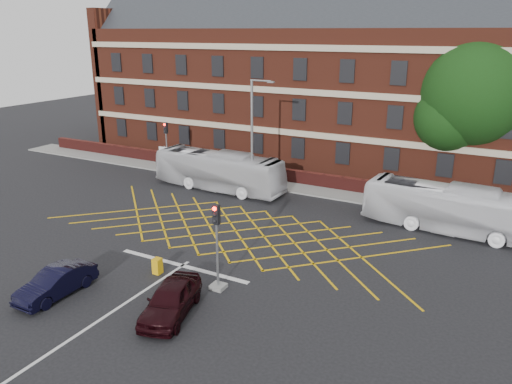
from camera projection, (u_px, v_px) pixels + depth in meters
The scene contains 17 objects.
ground at pixel (218, 242), 29.22m from camera, with size 120.00×120.00×0.00m, color black.
victorian_building at pixel (350, 77), 45.09m from camera, with size 51.00×12.17×20.40m.
boundary_wall at pixel (306, 178), 39.92m from camera, with size 56.00×0.50×1.10m, color #4C1714.
far_pavement at pixel (300, 187), 39.24m from camera, with size 60.00×3.00×0.12m, color slate.
box_junction_hatching at pixel (236, 231), 30.89m from camera, with size 11.50×0.12×0.02m, color #CC990C.
stop_line at pixel (182, 266), 26.29m from camera, with size 8.00×0.30×0.02m, color silver.
centre_line at pixel (89, 327), 20.85m from camera, with size 0.15×14.00×0.02m, color silver.
bus_left at pixel (219, 171), 38.50m from camera, with size 2.52×10.76×3.00m, color silver.
bus_right at pixel (452, 209), 30.36m from camera, with size 2.48×10.60×2.95m, color silver.
car_navy at pixel (56, 283), 23.18m from camera, with size 1.39×3.99×1.31m, color black.
car_maroon at pixel (171, 300), 21.57m from camera, with size 1.72×4.28×1.46m, color black.
deciduous_tree at pixel (473, 100), 36.71m from camera, with size 8.07×7.96×11.46m.
traffic_light_near at pixel (217, 255), 23.44m from camera, with size 0.70×0.70×4.27m.
traffic_light_far at pixel (167, 151), 43.66m from camera, with size 0.70×0.70×4.27m.
street_lamp at pixel (253, 158), 36.44m from camera, with size 2.25×1.00×8.58m.
direction_signs at pixel (164, 155), 43.82m from camera, with size 1.10×0.16×2.20m.
utility_cabinet at pixel (157, 266), 25.35m from camera, with size 0.40×0.41×0.82m, color #DDA20D.
Camera 1 is at (14.75, -22.58, 11.82)m, focal length 35.00 mm.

